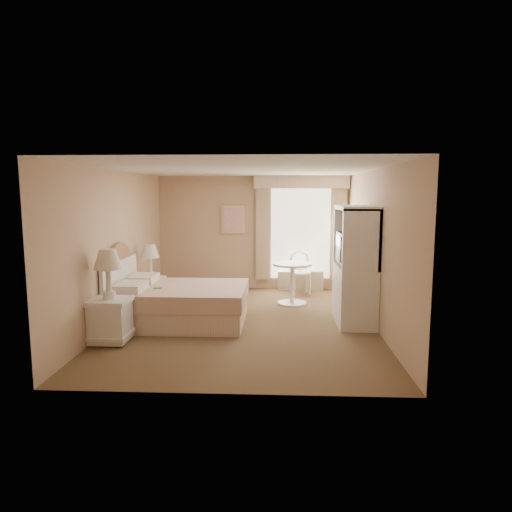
{
  "coord_description": "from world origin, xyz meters",
  "views": [
    {
      "loc": [
        0.53,
        -7.34,
        2.11
      ],
      "look_at": [
        0.18,
        0.3,
        1.07
      ],
      "focal_mm": 32.0,
      "sensor_mm": 36.0,
      "label": 1
    }
  ],
  "objects_px": {
    "armoire": "(355,275)",
    "nightstand_far": "(151,283)",
    "bed": "(176,302)",
    "cafe_chair": "(300,269)",
    "nightstand_near": "(110,308)",
    "round_table": "(292,277)"
  },
  "relations": [
    {
      "from": "round_table",
      "to": "cafe_chair",
      "type": "relative_size",
      "value": 0.89
    },
    {
      "from": "armoire",
      "to": "nightstand_far",
      "type": "bearing_deg",
      "value": 165.82
    },
    {
      "from": "nightstand_near",
      "to": "cafe_chair",
      "type": "xyz_separation_m",
      "value": [
        2.87,
        3.43,
        0.02
      ]
    },
    {
      "from": "bed",
      "to": "cafe_chair",
      "type": "bearing_deg",
      "value": 47.8
    },
    {
      "from": "nightstand_near",
      "to": "armoire",
      "type": "height_order",
      "value": "armoire"
    },
    {
      "from": "nightstand_near",
      "to": "round_table",
      "type": "relative_size",
      "value": 1.66
    },
    {
      "from": "nightstand_near",
      "to": "round_table",
      "type": "bearing_deg",
      "value": 42.32
    },
    {
      "from": "nightstand_far",
      "to": "armoire",
      "type": "relative_size",
      "value": 0.6
    },
    {
      "from": "bed",
      "to": "nightstand_near",
      "type": "height_order",
      "value": "nightstand_near"
    },
    {
      "from": "round_table",
      "to": "cafe_chair",
      "type": "xyz_separation_m",
      "value": [
        0.2,
        1.0,
        -0.01
      ]
    },
    {
      "from": "bed",
      "to": "armoire",
      "type": "height_order",
      "value": "armoire"
    },
    {
      "from": "bed",
      "to": "armoire",
      "type": "xyz_separation_m",
      "value": [
        2.94,
        0.14,
        0.45
      ]
    },
    {
      "from": "nightstand_far",
      "to": "cafe_chair",
      "type": "bearing_deg",
      "value": 24.56
    },
    {
      "from": "nightstand_far",
      "to": "armoire",
      "type": "xyz_separation_m",
      "value": [
        3.65,
        -0.92,
        0.36
      ]
    },
    {
      "from": "bed",
      "to": "nightstand_near",
      "type": "distance_m",
      "value": 1.29
    },
    {
      "from": "bed",
      "to": "armoire",
      "type": "bearing_deg",
      "value": 2.67
    },
    {
      "from": "bed",
      "to": "round_table",
      "type": "xyz_separation_m",
      "value": [
        1.95,
        1.37,
        0.19
      ]
    },
    {
      "from": "round_table",
      "to": "bed",
      "type": "bearing_deg",
      "value": -144.86
    },
    {
      "from": "nightstand_near",
      "to": "bed",
      "type": "bearing_deg",
      "value": 55.84
    },
    {
      "from": "bed",
      "to": "nightstand_far",
      "type": "relative_size",
      "value": 1.81
    },
    {
      "from": "nightstand_far",
      "to": "round_table",
      "type": "bearing_deg",
      "value": 6.72
    },
    {
      "from": "bed",
      "to": "nightstand_far",
      "type": "bearing_deg",
      "value": 124.09
    }
  ]
}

